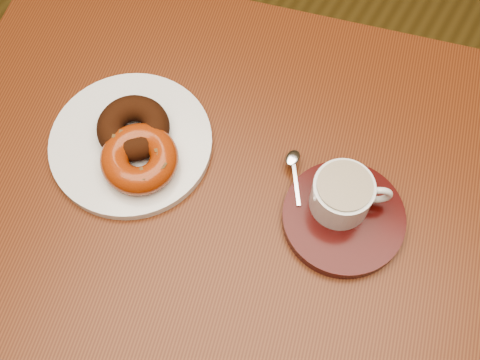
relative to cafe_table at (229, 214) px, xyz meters
The scene contains 7 objects.
cafe_table is the anchor object (origin of this frame).
donut_plate 0.21m from the cafe_table, behind, with size 0.24×0.24×0.01m, color silver.
donut_cinnamon 0.22m from the cafe_table, behind, with size 0.10×0.10×0.04m, color black.
donut_caramel 0.21m from the cafe_table, 157.08° to the right, with size 0.13×0.13×0.04m.
saucer 0.22m from the cafe_table, ahead, with size 0.17×0.17×0.02m, color #350807.
coffee_cup 0.24m from the cafe_table, 14.30° to the left, with size 0.10×0.08×0.06m.
teaspoon 0.18m from the cafe_table, 40.14° to the left, with size 0.05×0.08×0.01m.
Camera 1 is at (0.14, -0.07, 1.59)m, focal length 45.00 mm.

